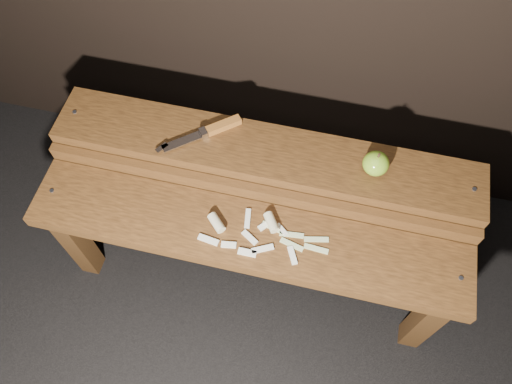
% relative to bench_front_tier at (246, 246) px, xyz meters
% --- Properties ---
extents(ground, '(60.00, 60.00, 0.00)m').
position_rel_bench_front_tier_xyz_m(ground, '(0.00, 0.06, -0.35)').
color(ground, black).
extents(bench_front_tier, '(1.20, 0.20, 0.42)m').
position_rel_bench_front_tier_xyz_m(bench_front_tier, '(0.00, 0.00, 0.00)').
color(bench_front_tier, '#39210E').
rests_on(bench_front_tier, ground).
extents(bench_rear_tier, '(1.20, 0.21, 0.50)m').
position_rel_bench_front_tier_xyz_m(bench_rear_tier, '(0.00, 0.23, 0.06)').
color(bench_rear_tier, '#39210E').
rests_on(bench_rear_tier, ground).
extents(apple, '(0.07, 0.07, 0.08)m').
position_rel_bench_front_tier_xyz_m(apple, '(0.30, 0.23, 0.18)').
color(apple, olive).
rests_on(apple, bench_rear_tier).
extents(knife, '(0.21, 0.17, 0.02)m').
position_rel_bench_front_tier_xyz_m(knife, '(-0.15, 0.25, 0.16)').
color(knife, '#975721').
rests_on(knife, bench_rear_tier).
extents(apple_scraps, '(0.34, 0.14, 0.03)m').
position_rel_bench_front_tier_xyz_m(apple_scraps, '(0.02, 0.02, 0.07)').
color(apple_scraps, beige).
rests_on(apple_scraps, bench_front_tier).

